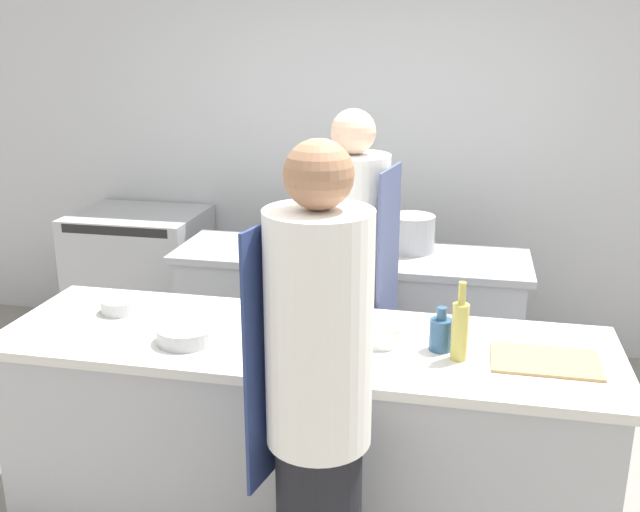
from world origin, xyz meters
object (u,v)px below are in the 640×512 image
bowl_prep_small (380,330)px  bowl_wooden_salad (121,305)px  oven_range (142,277)px  chef_at_prep_near (318,416)px  chef_at_stove (352,289)px  bottle_olive_oil (460,329)px  bottle_vinegar (347,349)px  bowl_mixing_large (278,345)px  stockpot (412,233)px  bottle_wine (441,333)px  bowl_ceramic_blue (187,334)px

bowl_prep_small → bowl_wooden_salad: 1.19m
oven_range → chef_at_prep_near: (1.78, -2.39, 0.45)m
chef_at_stove → bottle_olive_oil: 0.88m
bottle_vinegar → bowl_mixing_large: bottle_vinegar is taller
chef_at_prep_near → bottle_vinegar: size_ratio=6.87×
chef_at_prep_near → chef_at_stove: chef_at_prep_near is taller
bottle_vinegar → bowl_mixing_large: 0.33m
bowl_mixing_large → stockpot: bearing=75.6°
chef_at_prep_near → bowl_wooden_salad: 1.33m
stockpot → chef_at_prep_near: bearing=-93.6°
bottle_olive_oil → stockpot: (-0.31, 1.42, -0.02)m
chef_at_prep_near → bowl_mixing_large: size_ratio=8.12×
bowl_prep_small → bottle_olive_oil: bearing=-20.5°
oven_range → bottle_wine: 2.80m
chef_at_stove → stockpot: (0.23, 0.73, 0.10)m
chef_at_stove → bottle_olive_oil: size_ratio=5.60×
bottle_vinegar → bowl_ceramic_blue: bottle_vinegar is taller
oven_range → chef_at_prep_near: size_ratio=0.51×
chef_at_prep_near → bowl_mixing_large: 0.56m
oven_range → bowl_mixing_large: size_ratio=4.17×
bowl_prep_small → stockpot: (0.02, 1.30, 0.06)m
bottle_vinegar → bowl_prep_small: 0.36m
oven_range → bottle_olive_oil: 2.91m
bottle_olive_oil → bowl_ceramic_blue: (-1.09, -0.06, -0.09)m
bottle_vinegar → bowl_wooden_salad: size_ratio=1.52×
bowl_ceramic_blue → stockpot: bearing=62.1°
chef_at_stove → bottle_olive_oil: bearing=47.1°
chef_at_stove → bowl_wooden_salad: bearing=-53.2°
bowl_prep_small → bowl_wooden_salad: (-1.19, 0.06, -0.01)m
bottle_vinegar → bowl_ceramic_blue: bearing=167.1°
bottle_vinegar → chef_at_stove: bearing=98.4°
bottle_wine → bowl_mixing_large: bearing=-165.2°
oven_range → stockpot: 2.02m
bowl_wooden_salad → stockpot: (1.21, 1.24, 0.08)m
bowl_mixing_large → stockpot: 1.57m
chef_at_prep_near → bowl_wooden_salad: chef_at_prep_near is taller
bottle_wine → bowl_ceramic_blue: size_ratio=0.74×
bowl_ceramic_blue → chef_at_stove: bearing=53.4°
bowl_wooden_salad → bowl_ceramic_blue: bearing=-30.4°
bowl_prep_small → stockpot: stockpot is taller
oven_range → bottle_olive_oil: size_ratio=2.94×
chef_at_stove → bowl_prep_small: chef_at_stove is taller
bowl_prep_small → bowl_ceramic_blue: bearing=-166.7°
bottle_olive_oil → bowl_ceramic_blue: bottle_olive_oil is taller
bottle_wine → bottle_olive_oil: bearing=-44.4°
bowl_mixing_large → bowl_ceramic_blue: 0.40m
bowl_mixing_large → bowl_ceramic_blue: bearing=175.6°
bottle_vinegar → stockpot: size_ratio=0.99×
bottle_olive_oil → chef_at_stove: bearing=127.7°
chef_at_prep_near → bottle_olive_oil: 0.73m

